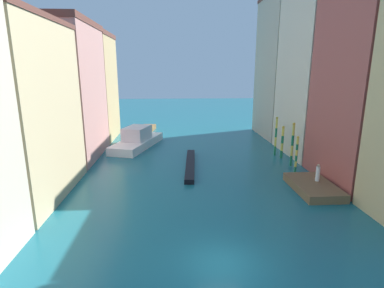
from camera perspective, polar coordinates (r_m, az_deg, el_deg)
The scene contains 16 objects.
ground_plane at distance 40.27m, azimuth 0.15°, elevation -1.16°, with size 154.00×154.00×0.00m, color #196070.
building_left_1 at distance 28.08m, azimuth -31.64°, elevation 5.40°, with size 8.01×12.08×14.57m.
building_left_2 at distance 39.10m, azimuth -23.56°, elevation 9.22°, with size 8.01×11.60×16.06m.
building_left_3 at distance 49.03m, azimuth -19.46°, elevation 10.18°, with size 8.01×9.23×15.89m.
building_right_1 at distance 32.09m, azimuth 31.49°, elevation 9.23°, with size 8.01×9.46×17.90m.
building_right_2 at distance 40.77m, azimuth 23.62°, elevation 12.98°, with size 8.01×10.53×21.19m.
building_right_3 at distance 50.80m, azimuth 17.98°, elevation 13.67°, with size 8.01×11.23×21.69m.
waterfront_dock at distance 28.93m, azimuth 22.12°, elevation -7.58°, with size 3.35×5.85×0.72m.
person_on_dock at distance 29.23m, azimuth 22.88°, elevation -5.14°, with size 0.36×0.36×1.59m.
mooring_pole_0 at distance 32.83m, azimuth 19.31°, elevation -1.82°, with size 0.27×0.27×3.92m.
mooring_pole_1 at distance 34.89m, azimuth 18.60°, elevation -0.02°, with size 0.29×0.29×4.91m.
mooring_pole_2 at distance 37.75m, azimuth 16.85°, elevation 0.41°, with size 0.33×0.33×3.99m.
mooring_pole_3 at distance 38.71m, azimuth 15.71°, elevation 1.50°, with size 0.28×0.28×4.90m.
vaporetto_white at distance 42.42m, azimuth -10.41°, elevation 0.79°, with size 6.73×11.44×2.87m.
gondola_black at distance 33.34m, azimuth -0.33°, elevation -3.94°, with size 1.75×10.94×0.49m.
motorboat_0 at distance 53.11m, azimuth -8.74°, elevation 2.80°, with size 3.17×6.22×0.82m.
Camera 1 is at (-2.54, -14.32, 10.41)m, focal length 27.95 mm.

